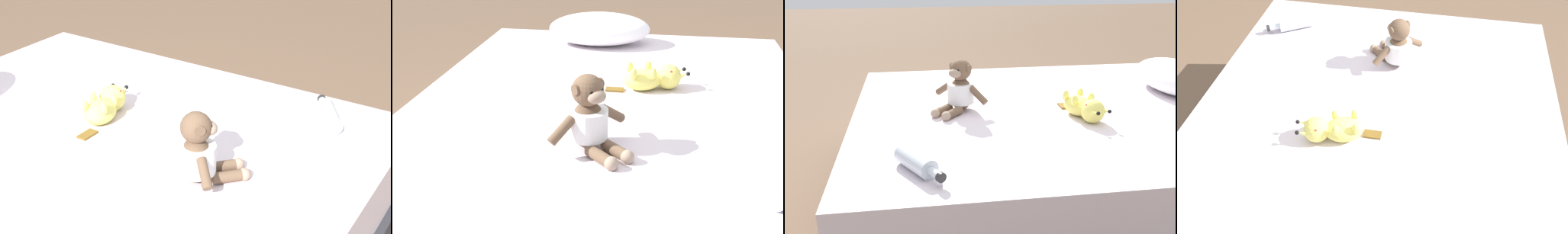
% 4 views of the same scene
% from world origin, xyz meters
% --- Properties ---
extents(bed, '(1.55, 1.86, 0.48)m').
position_xyz_m(bed, '(0.00, 0.00, 0.23)').
color(bed, '#2D2D33').
rests_on(bed, ground_plane).
extents(plush_monkey, '(0.26, 0.26, 0.24)m').
position_xyz_m(plush_monkey, '(-0.03, -0.43, 0.57)').
color(plush_monkey, brown).
rests_on(plush_monkey, bed).
extents(plush_yellow_creature, '(0.32, 0.16, 0.10)m').
position_xyz_m(plush_yellow_creature, '(0.14, 0.09, 0.52)').
color(plush_yellow_creature, '#EAE066').
rests_on(plush_yellow_creature, bed).
extents(glass_bottle, '(0.22, 0.17, 0.07)m').
position_xyz_m(glass_bottle, '(0.53, -0.62, 0.51)').
color(glass_bottle, silver).
rests_on(glass_bottle, bed).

